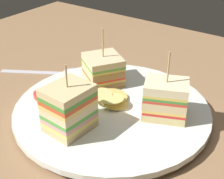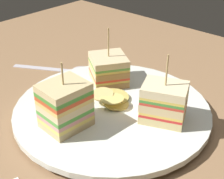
{
  "view_description": "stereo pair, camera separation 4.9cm",
  "coord_description": "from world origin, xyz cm",
  "px_view_note": "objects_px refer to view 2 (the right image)",
  "views": [
    {
      "loc": [
        24.67,
        -34.51,
        29.18
      ],
      "look_at": [
        0.0,
        0.0,
        4.62
      ],
      "focal_mm": 53.55,
      "sensor_mm": 36.0,
      "label": 1
    },
    {
      "loc": [
        28.49,
        -31.44,
        29.18
      ],
      "look_at": [
        0.0,
        0.0,
        4.62
      ],
      "focal_mm": 53.55,
      "sensor_mm": 36.0,
      "label": 2
    }
  ],
  "objects_px": {
    "plate": "(112,110)",
    "chip_pile": "(112,99)",
    "sandwich_wedge_2": "(164,103)",
    "spoon": "(73,70)",
    "sandwich_wedge_1": "(65,106)",
    "sandwich_wedge_0": "(109,69)"
  },
  "relations": [
    {
      "from": "sandwich_wedge_1",
      "to": "spoon",
      "type": "bearing_deg",
      "value": 49.51
    },
    {
      "from": "sandwich_wedge_2",
      "to": "spoon",
      "type": "bearing_deg",
      "value": -32.37
    },
    {
      "from": "plate",
      "to": "chip_pile",
      "type": "relative_size",
      "value": 4.12
    },
    {
      "from": "sandwich_wedge_2",
      "to": "chip_pile",
      "type": "bearing_deg",
      "value": -12.5
    },
    {
      "from": "sandwich_wedge_2",
      "to": "spoon",
      "type": "relative_size",
      "value": 0.67
    },
    {
      "from": "sandwich_wedge_1",
      "to": "spoon",
      "type": "xyz_separation_m",
      "value": [
        -0.14,
        0.14,
        -0.04
      ]
    },
    {
      "from": "plate",
      "to": "spoon",
      "type": "xyz_separation_m",
      "value": [
        -0.16,
        0.06,
        -0.01
      ]
    },
    {
      "from": "spoon",
      "to": "chip_pile",
      "type": "bearing_deg",
      "value": -49.6
    },
    {
      "from": "sandwich_wedge_1",
      "to": "chip_pile",
      "type": "xyz_separation_m",
      "value": [
        0.01,
        0.09,
        -0.02
      ]
    },
    {
      "from": "sandwich_wedge_0",
      "to": "chip_pile",
      "type": "distance_m",
      "value": 0.07
    },
    {
      "from": "sandwich_wedge_2",
      "to": "spoon",
      "type": "distance_m",
      "value": 0.24
    },
    {
      "from": "plate",
      "to": "sandwich_wedge_0",
      "type": "xyz_separation_m",
      "value": [
        -0.06,
        0.05,
        0.03
      ]
    },
    {
      "from": "sandwich_wedge_1",
      "to": "chip_pile",
      "type": "relative_size",
      "value": 1.35
    },
    {
      "from": "spoon",
      "to": "sandwich_wedge_1",
      "type": "bearing_deg",
      "value": -74.73
    },
    {
      "from": "sandwich_wedge_2",
      "to": "chip_pile",
      "type": "relative_size",
      "value": 1.4
    },
    {
      "from": "chip_pile",
      "to": "plate",
      "type": "bearing_deg",
      "value": -51.15
    },
    {
      "from": "plate",
      "to": "chip_pile",
      "type": "xyz_separation_m",
      "value": [
        -0.01,
        0.01,
        0.01
      ]
    },
    {
      "from": "sandwich_wedge_1",
      "to": "plate",
      "type": "bearing_deg",
      "value": -6.95
    },
    {
      "from": "sandwich_wedge_1",
      "to": "spoon",
      "type": "distance_m",
      "value": 0.2
    },
    {
      "from": "sandwich_wedge_2",
      "to": "chip_pile",
      "type": "distance_m",
      "value": 0.09
    },
    {
      "from": "sandwich_wedge_2",
      "to": "spoon",
      "type": "xyz_separation_m",
      "value": [
        -0.23,
        0.04,
        -0.04
      ]
    },
    {
      "from": "sandwich_wedge_0",
      "to": "sandwich_wedge_2",
      "type": "relative_size",
      "value": 0.95
    }
  ]
}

